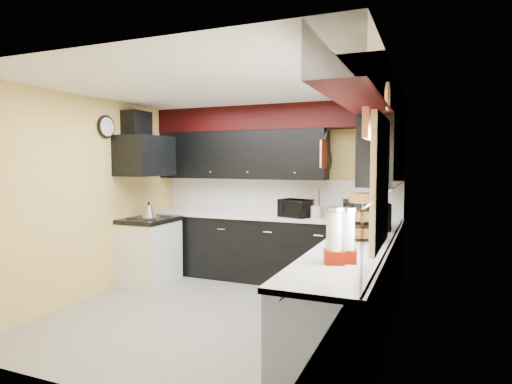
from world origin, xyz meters
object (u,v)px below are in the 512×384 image
microwave (368,215)px  knife_block (347,210)px  toaster_oven (295,208)px  utensil_crock (316,212)px  kettle (149,211)px

microwave → knife_block: bearing=2.9°
microwave → knife_block: 0.89m
toaster_oven → knife_block: 0.70m
utensil_crock → knife_block: (0.40, 0.09, 0.04)m
utensil_crock → kettle: utensil_crock is taller
utensil_crock → microwave: bearing=-42.1°
knife_block → kettle: knife_block is taller
microwave → knife_block: microwave is taller
microwave → knife_block: size_ratio=2.27×
utensil_crock → knife_block: bearing=13.3°
utensil_crock → knife_block: knife_block is taller
microwave → toaster_oven: bearing=33.9°
kettle → microwave: bearing=-0.3°
kettle → utensil_crock: bearing=17.3°
utensil_crock → kettle: bearing=-162.7°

